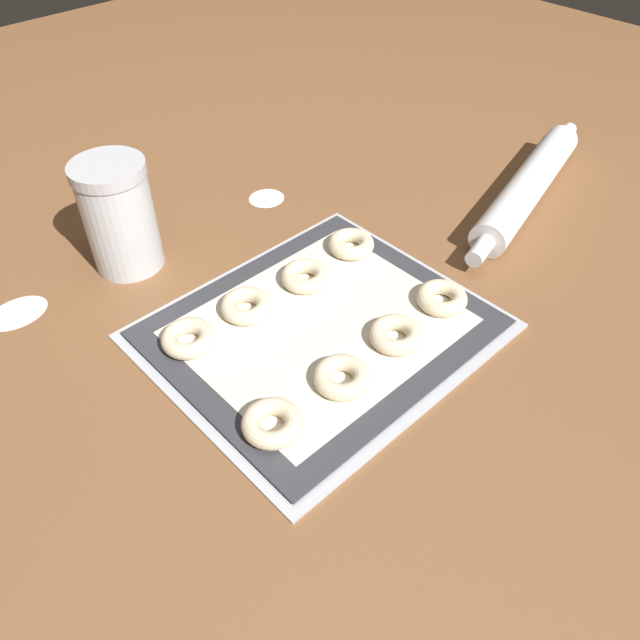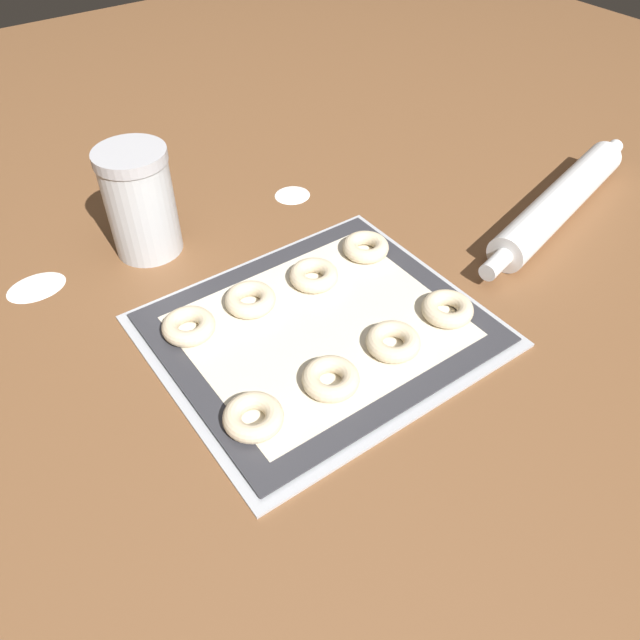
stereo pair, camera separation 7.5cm
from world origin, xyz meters
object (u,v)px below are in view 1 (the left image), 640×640
at_px(bagel_back_far_left, 188,338).
at_px(rolling_pin, 528,185).
at_px(bagel_back_mid_right, 305,276).
at_px(bagel_back_mid_left, 246,306).
at_px(bagel_back_far_right, 351,244).
at_px(flour_canister, 119,216).
at_px(bagel_front_far_left, 272,423).
at_px(bagel_front_mid_right, 396,335).
at_px(baking_tray, 320,330).
at_px(bagel_front_far_right, 442,298).
at_px(bagel_front_mid_left, 342,377).

height_order(bagel_back_far_left, rolling_pin, rolling_pin).
xyz_separation_m(bagel_back_mid_right, rolling_pin, (0.41, -0.08, 0.01)).
xyz_separation_m(bagel_back_mid_left, bagel_back_far_right, (0.19, 0.00, 0.00)).
bearing_deg(rolling_pin, flour_canister, 151.97).
bearing_deg(bagel_front_far_left, flour_canister, 82.82).
relative_size(bagel_front_mid_right, bagel_back_mid_right, 1.00).
xyz_separation_m(bagel_back_mid_left, bagel_back_mid_right, (0.10, -0.01, 0.00)).
bearing_deg(bagel_back_mid_left, baking_tray, -58.74).
height_order(baking_tray, rolling_pin, rolling_pin).
bearing_deg(bagel_back_far_left, flour_canister, 79.32).
height_order(bagel_front_far_right, bagel_back_mid_left, same).
relative_size(bagel_front_far_right, bagel_back_mid_right, 1.00).
bearing_deg(rolling_pin, bagel_front_far_left, -172.65).
height_order(bagel_front_mid_right, bagel_back_far_left, same).
height_order(bagel_front_far_left, bagel_back_far_right, same).
height_order(bagel_back_mid_left, bagel_back_far_right, same).
xyz_separation_m(baking_tray, rolling_pin, (0.46, -0.00, 0.02)).
relative_size(bagel_front_far_right, flour_canister, 0.42).
height_order(bagel_front_far_left, bagel_back_mid_left, same).
bearing_deg(bagel_front_far_right, bagel_back_far_left, 149.90).
height_order(bagel_front_mid_left, bagel_back_far_right, same).
relative_size(bagel_back_far_left, flour_canister, 0.42).
xyz_separation_m(bagel_front_far_left, bagel_front_mid_right, (0.20, -0.00, 0.00)).
bearing_deg(bagel_back_mid_left, bagel_back_far_left, 178.85).
distance_m(bagel_back_mid_left, bagel_back_far_right, 0.19).
distance_m(bagel_front_far_right, rolling_pin, 0.32).
height_order(bagel_front_far_right, bagel_back_far_right, same).
distance_m(bagel_front_far_right, bagel_back_far_right, 0.16).
bearing_deg(bagel_front_mid_left, bagel_back_mid_right, 60.65).
distance_m(bagel_front_mid_left, bagel_front_mid_right, 0.10).
distance_m(bagel_front_mid_left, bagel_back_far_left, 0.20).
xyz_separation_m(bagel_back_far_right, rolling_pin, (0.31, -0.09, 0.01)).
bearing_deg(bagel_back_mid_left, flour_canister, 103.27).
xyz_separation_m(bagel_front_far_right, bagel_back_mid_right, (-0.10, 0.16, 0.00)).
xyz_separation_m(bagel_front_mid_right, flour_canister, (-0.15, 0.38, 0.06)).
height_order(bagel_back_mid_right, flour_canister, flour_canister).
bearing_deg(bagel_back_far_left, bagel_front_mid_left, -61.97).
bearing_deg(bagel_back_far_left, bagel_back_mid_right, -2.88).
bearing_deg(baking_tray, bagel_front_mid_right, -59.12).
bearing_deg(bagel_front_mid_left, baking_tray, 61.39).
bearing_deg(bagel_back_mid_right, bagel_front_far_left, -140.41).
relative_size(baking_tray, bagel_back_mid_left, 6.07).
bearing_deg(bagel_back_far_right, bagel_back_mid_right, -174.73).
xyz_separation_m(bagel_front_mid_right, rolling_pin, (0.41, 0.08, 0.01)).
height_order(bagel_front_mid_right, bagel_back_mid_left, same).
bearing_deg(rolling_pin, bagel_back_far_right, 164.01).
xyz_separation_m(bagel_back_far_left, flour_canister, (0.04, 0.21, 0.06)).
distance_m(bagel_front_far_left, rolling_pin, 0.61).
bearing_deg(bagel_front_mid_right, flour_canister, 111.77).
relative_size(bagel_back_far_right, flour_canister, 0.42).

